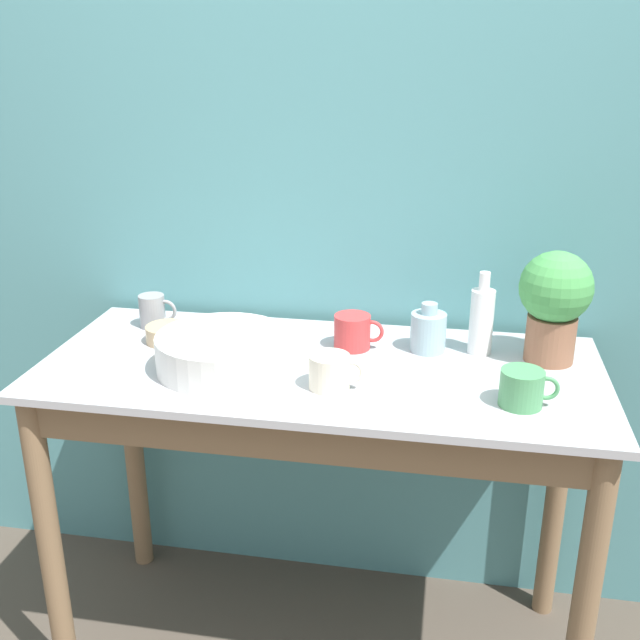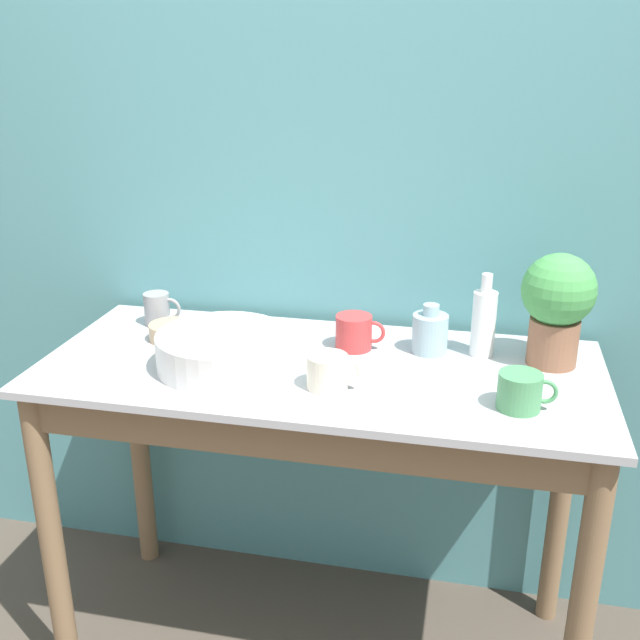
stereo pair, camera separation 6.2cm
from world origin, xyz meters
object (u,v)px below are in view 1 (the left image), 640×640
mug_red (353,332)px  bowl_small_tan (168,334)px  mug_cream (330,372)px  mug_green (522,388)px  mug_grey (153,311)px  potted_plant (555,300)px  bottle_tall (482,320)px  bowl_wash_large (223,352)px  bottle_short (428,331)px

mug_red → bowl_small_tan: size_ratio=1.12×
mug_cream → mug_green: mug_green is taller
mug_grey → mug_red: bearing=-5.4°
potted_plant → mug_grey: size_ratio=2.63×
mug_green → bowl_small_tan: size_ratio=1.11×
bottle_tall → bowl_small_tan: bearing=-174.9°
bowl_wash_large → mug_cream: bearing=-12.3°
bottle_tall → mug_red: bottle_tall is taller
bottle_tall → mug_green: bearing=-73.4°
bottle_tall → mug_red: size_ratio=1.66×
mug_red → bowl_small_tan: bearing=-174.7°
potted_plant → bottle_tall: 0.19m
bowl_small_tan → mug_red: bearing=5.3°
bottle_tall → mug_cream: 0.45m
mug_red → mug_cream: mug_red is taller
bottle_short → bowl_small_tan: size_ratio=1.11×
bowl_wash_large → mug_red: (0.30, 0.19, 0.00)m
bottle_short → mug_grey: size_ratio=1.20×
mug_cream → bowl_small_tan: 0.52m
bowl_wash_large → bottle_tall: (0.63, 0.22, 0.05)m
mug_red → bowl_small_tan: (-0.50, -0.05, -0.02)m
bottle_short → bowl_small_tan: bottle_short is taller
mug_red → mug_grey: (-0.58, 0.05, 0.00)m
bottle_tall → mug_green: (0.09, -0.29, -0.05)m
potted_plant → mug_grey: potted_plant is taller
bowl_wash_large → bowl_small_tan: size_ratio=2.79×
bowl_small_tan → mug_green: bearing=-13.4°
mug_cream → bowl_wash_large: bearing=167.7°
mug_green → mug_grey: size_ratio=1.20×
bowl_small_tan → potted_plant: bearing=3.0°
potted_plant → mug_cream: bearing=-153.7°
bottle_short → mug_cream: size_ratio=1.01×
mug_cream → bowl_small_tan: bearing=156.8°
bottle_tall → mug_cream: bottle_tall is taller
bowl_wash_large → mug_cream: size_ratio=2.54×
bottle_tall → mug_red: bearing=-175.2°
bottle_short → mug_grey: bearing=177.3°
mug_red → mug_cream: size_ratio=1.02×
bowl_wash_large → bottle_short: bearing=22.9°
mug_green → bowl_small_tan: bearing=166.6°
potted_plant → bottle_short: (-0.31, 0.01, -0.11)m
mug_red → potted_plant: bearing=0.7°
mug_red → mug_green: size_ratio=1.01×
mug_red → mug_green: (0.42, -0.26, -0.00)m
mug_green → bowl_small_tan: 0.94m
bowl_wash_large → mug_green: (0.71, -0.07, -0.00)m
bottle_tall → bottle_short: size_ratio=1.67×
bowl_wash_large → mug_red: bearing=32.5°
bowl_wash_large → mug_cream: 0.29m
mug_cream → mug_grey: mug_grey is taller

